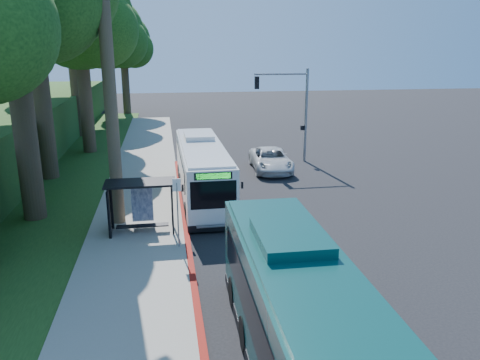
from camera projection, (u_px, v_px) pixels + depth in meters
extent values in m
plane|color=black|center=(274.00, 206.00, 25.91)|extent=(140.00, 140.00, 0.00)
cube|color=gray|center=(139.00, 212.00, 24.75)|extent=(4.50, 70.00, 0.12)
cube|color=maroon|center=(187.00, 238.00, 21.31)|extent=(0.25, 30.00, 0.13)
cube|color=#234719|center=(48.00, 190.00, 28.62)|extent=(8.00, 70.00, 0.06)
cube|color=black|center=(140.00, 183.00, 21.29)|extent=(3.20, 1.50, 0.10)
cube|color=black|center=(110.00, 211.00, 21.42)|extent=(0.06, 1.30, 2.20)
cube|color=navy|center=(142.00, 204.00, 22.29)|extent=(1.00, 0.12, 1.70)
cube|color=black|center=(143.00, 226.00, 21.75)|extent=(2.40, 0.40, 0.06)
cube|color=black|center=(112.00, 207.00, 21.99)|extent=(0.08, 0.08, 2.40)
cube|color=black|center=(172.00, 204.00, 22.43)|extent=(0.08, 0.08, 2.40)
cube|color=black|center=(109.00, 216.00, 20.85)|extent=(0.08, 0.08, 2.40)
cube|color=black|center=(173.00, 212.00, 21.29)|extent=(0.08, 0.08, 2.40)
cylinder|color=gray|center=(178.00, 216.00, 19.91)|extent=(0.06, 0.06, 3.00)
cube|color=white|center=(177.00, 185.00, 19.53)|extent=(0.35, 0.04, 0.55)
cylinder|color=gray|center=(306.00, 116.00, 35.21)|extent=(0.20, 0.20, 7.00)
cylinder|color=gray|center=(281.00, 74.00, 34.05)|extent=(4.00, 0.14, 0.14)
cube|color=black|center=(257.00, 83.00, 33.93)|extent=(0.30, 0.30, 0.90)
cube|color=black|center=(302.00, 128.00, 35.41)|extent=(0.25, 0.25, 0.35)
cylinder|color=#4C3F2D|center=(110.00, 91.00, 21.44)|extent=(0.60, 0.60, 13.00)
cylinder|color=#382B1E|center=(23.00, 116.00, 22.53)|extent=(1.10, 1.10, 10.50)
cylinder|color=#382B1E|center=(40.00, 88.00, 29.78)|extent=(1.18, 1.18, 11.90)
cylinder|color=#382B1E|center=(85.00, 93.00, 37.90)|extent=(1.06, 1.06, 9.80)
sphere|color=#143E11|center=(78.00, 15.00, 36.26)|extent=(8.40, 8.40, 8.40)
sphere|color=#143E11|center=(100.00, 29.00, 35.63)|extent=(5.88, 5.88, 5.88)
sphere|color=#143E11|center=(63.00, 27.00, 37.66)|extent=(5.46, 5.46, 5.46)
cylinder|color=#382B1E|center=(76.00, 79.00, 44.99)|extent=(1.14, 1.14, 11.20)
sphere|color=#143E11|center=(68.00, 2.00, 43.12)|extent=(9.60, 9.60, 9.60)
sphere|color=#143E11|center=(89.00, 16.00, 42.40)|extent=(6.72, 6.72, 6.72)
sphere|color=#143E11|center=(54.00, 15.00, 44.71)|extent=(6.24, 6.24, 6.24)
cylinder|color=#382B1E|center=(111.00, 83.00, 53.26)|extent=(1.02, 1.02, 9.10)
sphere|color=#143E11|center=(108.00, 32.00, 51.75)|extent=(8.00, 8.00, 8.00)
sphere|color=#143E11|center=(122.00, 42.00, 51.14)|extent=(5.60, 5.60, 5.60)
sphere|color=#143E11|center=(97.00, 40.00, 53.07)|extent=(5.20, 5.20, 5.20)
cylinder|color=#382B1E|center=(125.00, 82.00, 61.11)|extent=(0.98, 0.98, 8.40)
sphere|color=#143E11|center=(123.00, 41.00, 59.71)|extent=(7.00, 7.00, 7.00)
sphere|color=#143E11|center=(134.00, 48.00, 59.19)|extent=(4.90, 4.90, 4.90)
sphere|color=#143E11|center=(114.00, 46.00, 60.88)|extent=(4.55, 4.55, 4.55)
cube|color=silver|center=(202.00, 169.00, 26.96)|extent=(2.51, 11.45, 2.72)
cube|color=black|center=(203.00, 192.00, 27.35)|extent=(2.53, 11.51, 0.33)
cube|color=black|center=(201.00, 163.00, 27.35)|extent=(2.55, 8.94, 1.05)
cube|color=black|center=(213.00, 195.00, 21.53)|extent=(2.14, 0.13, 1.33)
cube|color=black|center=(195.00, 145.00, 32.26)|extent=(1.95, 0.13, 0.95)
cube|color=#19E533|center=(213.00, 176.00, 21.27)|extent=(1.58, 0.11, 0.27)
cube|color=silver|center=(202.00, 145.00, 26.58)|extent=(2.31, 10.88, 0.11)
cube|color=silver|center=(199.00, 136.00, 28.35)|extent=(1.72, 2.39, 0.33)
cylinder|color=black|center=(188.00, 211.00, 23.64)|extent=(0.29, 0.96, 0.95)
cylinder|color=black|center=(231.00, 209.00, 24.00)|extent=(0.29, 0.96, 0.95)
cylinder|color=black|center=(180.00, 171.00, 31.24)|extent=(0.29, 0.96, 0.95)
cylinder|color=black|center=(213.00, 170.00, 31.60)|extent=(0.29, 0.96, 0.95)
cube|color=#0A3A39|center=(310.00, 335.00, 11.17)|extent=(2.72, 12.19, 2.89)
cube|color=black|center=(304.00, 313.00, 11.58)|extent=(2.75, 9.51, 1.11)
cube|color=black|center=(261.00, 229.00, 16.82)|extent=(2.07, 0.15, 1.01)
cube|color=#0A3A39|center=(312.00, 279.00, 10.76)|extent=(2.51, 11.58, 0.12)
cube|color=#0A3A39|center=(290.00, 238.00, 12.65)|extent=(1.84, 2.55, 0.35)
cylinder|color=black|center=(234.00, 292.00, 15.75)|extent=(0.32, 1.02, 1.01)
cylinder|color=black|center=(302.00, 286.00, 16.09)|extent=(0.32, 1.02, 1.01)
imported|color=silver|center=(271.00, 160.00, 33.23)|extent=(2.90, 5.74, 1.56)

